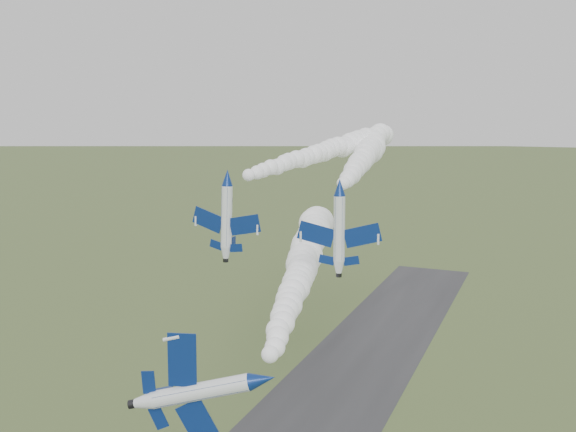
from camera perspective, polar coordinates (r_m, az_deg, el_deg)
name	(u,v)px	position (r m, az deg, el deg)	size (l,w,h in m)	color
jet_lead	(262,380)	(60.34, -2.28, -14.37)	(5.90, 14.08, 11.50)	white
smoke_trail_jet_lead	(301,268)	(92.08, 1.20, -4.60)	(5.90, 62.00, 5.90)	white
jet_pair_left	(227,178)	(88.31, -5.45, 3.42)	(10.93, 13.06, 3.23)	white
smoke_trail_jet_pair_left	(330,150)	(119.90, 3.74, 5.89)	(4.73, 64.79, 4.73)	white
jet_pair_right	(340,187)	(81.23, 4.60, 2.57)	(10.82, 12.71, 3.14)	white
smoke_trail_jet_pair_right	(363,159)	(111.93, 6.68, 5.05)	(5.08, 56.00, 5.08)	white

